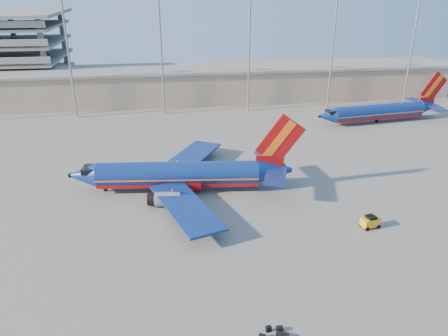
{
  "coord_description": "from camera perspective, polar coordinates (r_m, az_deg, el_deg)",
  "views": [
    {
      "loc": [
        -5.14,
        -54.66,
        28.81
      ],
      "look_at": [
        2.99,
        2.56,
        4.0
      ],
      "focal_mm": 35.0,
      "sensor_mm": 36.0,
      "label": 1
    }
  ],
  "objects": [
    {
      "name": "ground",
      "position": [
        62.0,
        -2.41,
        -4.48
      ],
      "size": [
        220.0,
        220.0,
        0.0
      ],
      "primitive_type": "plane",
      "color": "slate",
      "rests_on": "ground"
    },
    {
      "name": "aircraft_main",
      "position": [
        64.69,
        -5.31,
        -0.88
      ],
      "size": [
        34.48,
        33.03,
        11.68
      ],
      "rotation": [
        0.0,
        0.0,
        -0.1
      ],
      "color": "navy",
      "rests_on": "ground"
    },
    {
      "name": "terminal_building",
      "position": [
        116.28,
        -0.43,
        11.07
      ],
      "size": [
        122.0,
        16.0,
        8.5
      ],
      "color": "#9C886B",
      "rests_on": "ground"
    },
    {
      "name": "baggage_tug",
      "position": [
        58.52,
        18.58,
        -6.64
      ],
      "size": [
        2.51,
        1.82,
        1.64
      ],
      "rotation": [
        0.0,
        0.0,
        0.21
      ],
      "color": "#FF9F16",
      "rests_on": "ground"
    },
    {
      "name": "aircraft_second",
      "position": [
        102.95,
        19.85,
        7.0
      ],
      "size": [
        31.07,
        12.03,
        10.55
      ],
      "rotation": [
        0.0,
        0.0,
        0.13
      ],
      "color": "navy",
      "rests_on": "ground"
    },
    {
      "name": "luggage_pile",
      "position": [
        41.2,
        6.32,
        -20.87
      ],
      "size": [
        3.54,
        2.19,
        0.55
      ],
      "color": "black",
      "rests_on": "ground"
    },
    {
      "name": "light_mast_row",
      "position": [
        101.79,
        -2.42,
        16.87
      ],
      "size": [
        101.6,
        1.6,
        28.65
      ],
      "color": "gray",
      "rests_on": "ground"
    }
  ]
}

